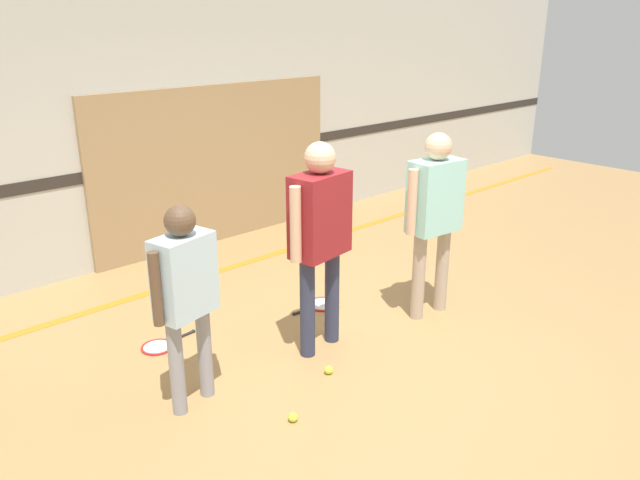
% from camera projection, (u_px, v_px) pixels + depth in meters
% --- Properties ---
extents(ground_plane, '(16.00, 16.00, 0.00)m').
position_uv_depth(ground_plane, '(352.00, 348.00, 5.08)').
color(ground_plane, '#A87F4C').
extents(wall_back, '(16.00, 0.07, 3.20)m').
position_uv_depth(wall_back, '(153.00, 112.00, 6.61)').
color(wall_back, beige).
rests_on(wall_back, ground_plane).
extents(wall_panel, '(3.19, 0.05, 1.83)m').
position_uv_depth(wall_panel, '(218.00, 165.00, 7.27)').
color(wall_panel, '#9E7F56').
rests_on(wall_panel, ground_plane).
extents(floor_stripe, '(14.40, 0.10, 0.01)m').
position_uv_depth(floor_stripe, '(209.00, 274.00, 6.53)').
color(floor_stripe, orange).
rests_on(floor_stripe, ground_plane).
extents(person_instructor, '(0.64, 0.32, 1.69)m').
position_uv_depth(person_instructor, '(320.00, 226.00, 4.75)').
color(person_instructor, '#2D334C').
rests_on(person_instructor, ground_plane).
extents(person_student_left, '(0.54, 0.31, 1.44)m').
position_uv_depth(person_student_left, '(185.00, 286.00, 4.07)').
color(person_student_left, gray).
rests_on(person_student_left, ground_plane).
extents(person_student_right, '(0.62, 0.30, 1.65)m').
position_uv_depth(person_student_right, '(435.00, 206.00, 5.34)').
color(person_student_right, tan).
rests_on(person_student_right, ground_plane).
extents(racket_spare_on_floor, '(0.51, 0.32, 0.03)m').
position_uv_depth(racket_spare_on_floor, '(322.00, 305.00, 5.82)').
color(racket_spare_on_floor, red).
rests_on(racket_spare_on_floor, ground_plane).
extents(racket_second_spare, '(0.52, 0.29, 0.03)m').
position_uv_depth(racket_second_spare, '(160.00, 346.00, 5.10)').
color(racket_second_spare, red).
rests_on(racket_second_spare, ground_plane).
extents(tennis_ball_near_instructor, '(0.07, 0.07, 0.07)m').
position_uv_depth(tennis_ball_near_instructor, '(329.00, 370.00, 4.71)').
color(tennis_ball_near_instructor, '#CCE038').
rests_on(tennis_ball_near_instructor, ground_plane).
extents(tennis_ball_by_spare_racket, '(0.07, 0.07, 0.07)m').
position_uv_depth(tennis_ball_by_spare_racket, '(336.00, 305.00, 5.77)').
color(tennis_ball_by_spare_racket, '#CCE038').
rests_on(tennis_ball_by_spare_racket, ground_plane).
extents(tennis_ball_stray_left, '(0.07, 0.07, 0.07)m').
position_uv_depth(tennis_ball_stray_left, '(293.00, 417.00, 4.15)').
color(tennis_ball_stray_left, '#CCE038').
rests_on(tennis_ball_stray_left, ground_plane).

